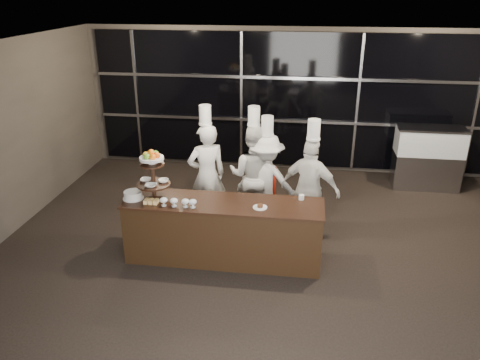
# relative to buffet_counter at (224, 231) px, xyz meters

# --- Properties ---
(room) EXTENTS (10.00, 10.00, 10.00)m
(room) POSITION_rel_buffet_counter_xyz_m (0.94, -1.13, 1.03)
(room) COLOR black
(room) RESTS_ON ground
(window_wall) EXTENTS (8.60, 0.10, 2.80)m
(window_wall) POSITION_rel_buffet_counter_xyz_m (0.94, 3.81, 1.04)
(window_wall) COLOR black
(window_wall) RESTS_ON ground
(buffet_counter) EXTENTS (2.84, 0.74, 0.92)m
(buffet_counter) POSITION_rel_buffet_counter_xyz_m (0.00, 0.00, 0.00)
(buffet_counter) COLOR black
(buffet_counter) RESTS_ON ground
(display_stand) EXTENTS (0.48, 0.48, 0.74)m
(display_stand) POSITION_rel_buffet_counter_xyz_m (-1.00, -0.00, 0.87)
(display_stand) COLOR black
(display_stand) RESTS_ON buffet_counter
(compotes) EXTENTS (0.52, 0.11, 0.12)m
(compotes) POSITION_rel_buffet_counter_xyz_m (-0.58, -0.22, 0.54)
(compotes) COLOR silver
(compotes) RESTS_ON buffet_counter
(layer_cake) EXTENTS (0.30, 0.30, 0.11)m
(layer_cake) POSITION_rel_buffet_counter_xyz_m (-1.30, -0.05, 0.51)
(layer_cake) COLOR white
(layer_cake) RESTS_ON buffet_counter
(pastry_squares) EXTENTS (0.20, 0.13, 0.05)m
(pastry_squares) POSITION_rel_buffet_counter_xyz_m (-1.00, -0.16, 0.48)
(pastry_squares) COLOR #FDD27B
(pastry_squares) RESTS_ON buffet_counter
(small_plate) EXTENTS (0.20, 0.20, 0.05)m
(small_plate) POSITION_rel_buffet_counter_xyz_m (0.54, -0.10, 0.47)
(small_plate) COLOR white
(small_plate) RESTS_ON buffet_counter
(chef_cup) EXTENTS (0.08, 0.08, 0.07)m
(chef_cup) POSITION_rel_buffet_counter_xyz_m (1.09, 0.25, 0.49)
(chef_cup) COLOR white
(chef_cup) RESTS_ON buffet_counter
(display_case) EXTENTS (1.28, 0.56, 1.24)m
(display_case) POSITION_rel_buffet_counter_xyz_m (3.52, 3.17, 0.22)
(display_case) COLOR #A5A5AA
(display_case) RESTS_ON ground
(chef_a) EXTENTS (0.76, 0.67, 2.05)m
(chef_a) POSITION_rel_buffet_counter_xyz_m (-0.45, 1.06, 0.43)
(chef_a) COLOR white
(chef_a) RESTS_ON ground
(chef_b) EXTENTS (0.91, 0.76, 2.02)m
(chef_b) POSITION_rel_buffet_counter_xyz_m (0.29, 1.22, 0.40)
(chef_b) COLOR silver
(chef_b) RESTS_ON ground
(chef_c) EXTENTS (1.12, 0.77, 1.88)m
(chef_c) POSITION_rel_buffet_counter_xyz_m (0.51, 1.17, 0.34)
(chef_c) COLOR silver
(chef_c) RESTS_ON ground
(chef_d) EXTENTS (1.04, 0.71, 1.94)m
(chef_d) POSITION_rel_buffet_counter_xyz_m (1.22, 0.86, 0.37)
(chef_d) COLOR white
(chef_d) RESTS_ON ground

